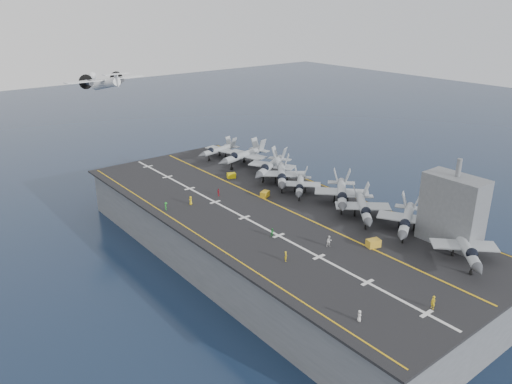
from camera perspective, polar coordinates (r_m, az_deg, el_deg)
ground at (r=103.40m, az=1.39°, el=-7.37°), size 500.00×500.00×0.00m
hull at (r=101.11m, az=1.41°, el=-4.87°), size 36.00×90.00×10.00m
flight_deck at (r=98.95m, az=1.44°, el=-2.17°), size 38.00×92.00×0.40m
foul_line at (r=100.66m, az=2.75°, el=-1.63°), size 0.35×90.00×0.02m
landing_centerline at (r=95.44m, az=-1.33°, el=-2.93°), size 0.50×90.00×0.02m
deck_edge_port at (r=89.87m, az=-6.95°, el=-4.68°), size 0.25×90.00×0.02m
deck_edge_stbd at (r=110.80m, az=8.82°, el=0.31°), size 0.25×90.00×0.02m
island_superstructure at (r=89.14m, az=21.65°, el=-1.06°), size 5.00×10.00×15.00m
fighter_jet_0 at (r=85.63m, az=22.84°, el=-5.71°), size 17.99×17.95×5.29m
fighter_jet_1 at (r=92.30m, az=16.85°, el=-2.92°), size 18.75×16.83×5.43m
fighter_jet_2 at (r=95.68m, az=12.17°, el=-1.63°), size 17.99×18.31×5.35m
fighter_jet_3 at (r=101.48m, az=9.78°, el=-0.02°), size 19.34×19.12×5.67m
fighter_jet_4 at (r=106.31m, az=5.05°, el=0.89°), size 15.63×15.60×4.60m
fighter_jet_5 at (r=110.93m, az=2.96°, el=2.07°), size 18.47×19.04×5.54m
fighter_jet_6 at (r=116.58m, az=1.67°, el=3.07°), size 19.41×17.26×5.63m
fighter_jet_7 at (r=124.91m, az=-1.41°, el=4.31°), size 18.21×14.02×5.66m
fighter_jet_8 at (r=131.58m, az=-4.28°, el=4.89°), size 14.72×11.27×4.60m
tow_cart_a at (r=86.50m, az=13.26°, el=-5.71°), size 2.55×2.02×1.34m
tow_cart_b at (r=105.13m, az=1.03°, el=-0.24°), size 2.43×2.06×1.24m
tow_cart_c at (r=116.58m, az=-2.84°, el=1.90°), size 2.30×1.92×1.18m
crew_0 at (r=67.59m, az=11.73°, el=-13.68°), size 1.11×1.14×1.59m
crew_1 at (r=79.92m, az=3.42°, el=-7.34°), size 1.12×1.24×1.72m
crew_2 at (r=87.65m, az=1.91°, el=-4.66°), size 1.08×0.85×1.60m
crew_3 at (r=100.13m, az=-10.25°, el=-1.60°), size 0.95×1.13×1.62m
crew_4 at (r=105.81m, az=-4.31°, el=-0.04°), size 0.86×1.10×1.64m
crew_5 at (r=101.97m, az=-7.48°, el=-0.96°), size 1.01×1.23×1.78m
crew_6 at (r=72.47m, az=19.59°, el=-11.80°), size 1.05×1.32×1.93m
crew_7 at (r=85.05m, az=8.37°, el=-5.58°), size 1.32×1.00×1.99m
transport_plane at (r=144.31m, az=-16.80°, el=11.72°), size 22.65×16.10×5.16m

